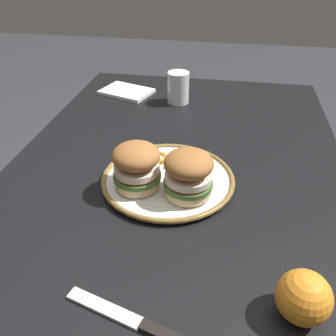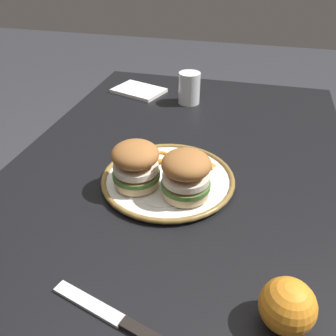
# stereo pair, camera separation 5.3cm
# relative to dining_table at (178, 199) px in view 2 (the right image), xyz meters

# --- Properties ---
(ground_plane) EXTENTS (8.00, 8.00, 0.00)m
(ground_plane) POSITION_rel_dining_table_xyz_m (0.00, 0.00, -0.62)
(ground_plane) COLOR #333338
(dining_table) EXTENTS (1.25, 0.83, 0.73)m
(dining_table) POSITION_rel_dining_table_xyz_m (0.00, 0.00, 0.00)
(dining_table) COLOR black
(dining_table) RESTS_ON ground
(dinner_plate) EXTENTS (0.31, 0.31, 0.02)m
(dinner_plate) POSITION_rel_dining_table_xyz_m (0.08, -0.01, 0.11)
(dinner_plate) COLOR white
(dinner_plate) RESTS_ON dining_table
(sandwich_half_left) EXTENTS (0.11, 0.11, 0.10)m
(sandwich_half_left) POSITION_rel_dining_table_xyz_m (0.13, 0.04, 0.17)
(sandwich_half_left) COLOR beige
(sandwich_half_left) RESTS_ON dinner_plate
(sandwich_half_right) EXTENTS (0.12, 0.12, 0.10)m
(sandwich_half_right) POSITION_rel_dining_table_xyz_m (0.12, -0.07, 0.17)
(sandwich_half_right) COLOR beige
(sandwich_half_right) RESTS_ON dinner_plate
(orange_peel_curled) EXTENTS (0.07, 0.07, 0.01)m
(orange_peel_curled) POSITION_rel_dining_table_xyz_m (0.01, -0.05, 0.13)
(orange_peel_curled) COLOR orange
(orange_peel_curled) RESTS_ON dinner_plate
(orange_peel_strip_long) EXTENTS (0.04, 0.07, 0.01)m
(orange_peel_strip_long) POSITION_rel_dining_table_xyz_m (0.03, 0.01, 0.13)
(orange_peel_strip_long) COLOR orange
(orange_peel_strip_long) RESTS_ON dinner_plate
(orange_peel_strip_short) EXTENTS (0.03, 0.08, 0.01)m
(orange_peel_strip_short) POSITION_rel_dining_table_xyz_m (0.01, 0.06, 0.13)
(orange_peel_strip_short) COLOR orange
(orange_peel_strip_short) RESTS_ON dinner_plate
(drinking_glass) EXTENTS (0.07, 0.07, 0.10)m
(drinking_glass) POSITION_rel_dining_table_xyz_m (-0.39, -0.06, 0.15)
(drinking_glass) COLOR white
(drinking_glass) RESTS_ON dining_table
(whole_orange) EXTENTS (0.08, 0.08, 0.08)m
(whole_orange) POSITION_rel_dining_table_xyz_m (0.38, 0.25, 0.15)
(whole_orange) COLOR orange
(whole_orange) RESTS_ON dining_table
(table_knife) EXTENTS (0.08, 0.22, 0.01)m
(table_knife) POSITION_rel_dining_table_xyz_m (0.44, 0.01, 0.11)
(table_knife) COLOR silver
(table_knife) RESTS_ON dining_table
(folded_napkin) EXTENTS (0.17, 0.20, 0.01)m
(folded_napkin) POSITION_rel_dining_table_xyz_m (-0.43, -0.25, 0.11)
(folded_napkin) COLOR white
(folded_napkin) RESTS_ON dining_table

